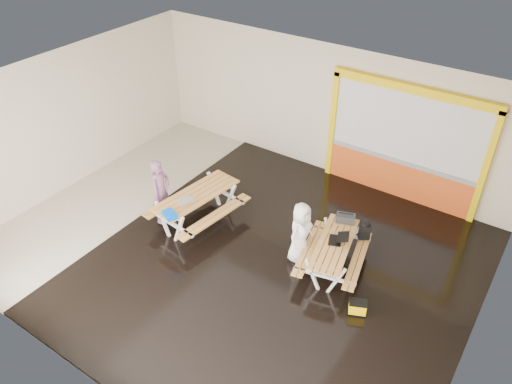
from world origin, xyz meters
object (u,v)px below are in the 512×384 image
Objects in this scene: picnic_table_right at (334,249)px; blue_pouch at (170,215)px; laptop_right at (338,239)px; person_right at (301,232)px; dark_case at (307,265)px; laptop_left at (185,200)px; fluke_bag at (357,308)px; picnic_table_left at (197,201)px; backpack at (364,231)px; toolbox at (346,218)px; person_left at (161,191)px.

blue_pouch is (-3.24, -1.33, 0.33)m from picnic_table_right.
person_right is at bearing -163.20° from laptop_right.
dark_case is (-0.46, -0.38, -0.67)m from laptop_right.
laptop_left is 1.24× the size of dark_case.
dark_case is at bearing 8.83° from laptop_left.
picnic_table_right is at bearing 22.30° from blue_pouch.
laptop_left reaches higher than fluke_bag.
person_right is 0.78m from laptop_right.
picnic_table_left is 6.91× the size of blue_pouch.
laptop_right is at bearing 135.48° from fluke_bag.
blue_pouch is 3.08m from dark_case.
fluke_bag is (4.20, 0.49, -0.70)m from blue_pouch.
dark_case is at bearing -115.60° from person_right.
person_right is at bearing -138.63° from backpack.
laptop_right is 3.56m from blue_pouch.
person_right is at bearing -123.55° from toolbox.
blue_pouch is (-3.27, -1.40, 0.10)m from laptop_right.
toolbox is 1.30m from dark_case.
person_left is 0.95m from blue_pouch.
fluke_bag is (0.93, -0.91, -0.60)m from laptop_right.
picnic_table_right is 5.20× the size of fluke_bag.
laptop_left is (0.70, 0.03, 0.02)m from person_left.
person_right is 3.15× the size of toolbox.
laptop_left is 3.01m from dark_case.
backpack is (3.63, 1.13, 0.03)m from picnic_table_left.
picnic_table_left reaches higher than fluke_bag.
fluke_bag reaches higher than dark_case.
person_left reaches higher than backpack.
person_left is 3.36m from person_right.
picnic_table_right is 1.47× the size of person_right.
picnic_table_right is 3.40m from laptop_left.
backpack is 1.01× the size of fluke_bag.
backpack is at bearing 22.66° from laptop_left.
person_right is 0.72m from dark_case.
picnic_table_right reaches higher than dark_case.
laptop_right is at bearing -112.88° from backpack.
picnic_table_left is at bearing -178.70° from dark_case.
fluke_bag is (4.27, -0.46, -0.46)m from picnic_table_left.
fluke_bag is (1.67, -0.69, -0.58)m from person_right.
picnic_table_left is at bearing 94.47° from blue_pouch.
person_left is 3.56× the size of toolbox.
dark_case is at bearing 159.14° from fluke_bag.
dark_case is (2.80, 1.02, -0.77)m from blue_pouch.
person_left reaches higher than laptop_left.
fluke_bag is at bearing -68.15° from backpack.
toolbox is at bearing 103.05° from laptop_right.
picnic_table_right is at bearing -112.73° from backpack.
person_left reaches higher than fluke_bag.
laptop_right is at bearing 23.27° from blue_pouch.
laptop_right reaches higher than fluke_bag.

